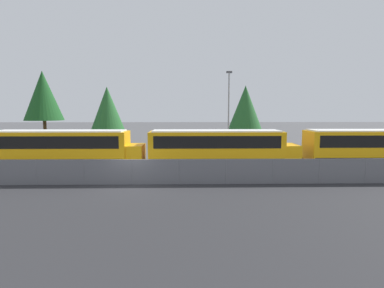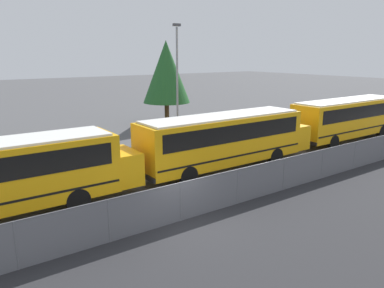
% 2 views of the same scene
% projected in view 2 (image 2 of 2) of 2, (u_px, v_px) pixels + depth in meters
% --- Properties ---
extents(ground_plane, '(200.00, 200.00, 0.00)m').
position_uv_depth(ground_plane, '(180.00, 221.00, 15.49)').
color(ground_plane, '#4C4C4F').
extents(fence, '(62.45, 0.07, 1.69)m').
position_uv_depth(fence, '(180.00, 201.00, 15.29)').
color(fence, '#9EA0A5').
rests_on(fence, ground_plane).
extents(school_bus_2, '(12.02, 2.59, 3.30)m').
position_uv_depth(school_bus_2, '(227.00, 137.00, 22.07)').
color(school_bus_2, orange).
rests_on(school_bus_2, ground_plane).
extents(school_bus_3, '(12.02, 2.59, 3.30)m').
position_uv_depth(school_bus_3, '(349.00, 116.00, 29.52)').
color(school_bus_3, orange).
rests_on(school_bus_3, ground_plane).
extents(light_pole, '(0.60, 0.24, 8.96)m').
position_uv_depth(light_pole, '(177.00, 79.00, 28.95)').
color(light_pole, gray).
rests_on(light_pole, ground_plane).
extents(tree_1, '(4.54, 4.54, 8.02)m').
position_uv_depth(tree_1, '(166.00, 72.00, 35.93)').
color(tree_1, '#51381E').
rests_on(tree_1, ground_plane).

